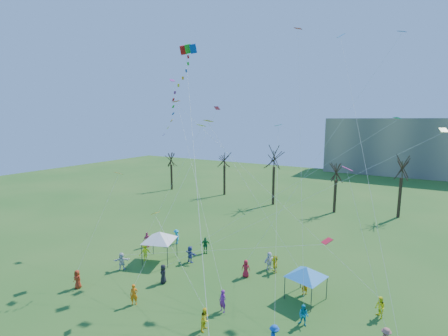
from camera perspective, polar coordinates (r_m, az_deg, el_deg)
The scene contains 6 objects.
bare_tree_row at distance 52.64m, azimuth 18.87°, elevation -0.42°, with size 68.18×8.30×10.38m.
big_box_kite at distance 31.35m, azimuth -8.28°, elevation 12.56°, with size 7.18×8.30×26.76m.
canopy_tent_white at distance 33.74m, azimuth -11.72°, elevation -12.10°, with size 3.99×3.99×3.16m.
canopy_tent_blue at distance 27.54m, azimuth 14.82°, elevation -17.88°, with size 3.62×3.62×2.81m.
festival_crowd at distance 29.68m, azimuth -1.36°, elevation -18.80°, with size 26.83×12.98×1.86m.
small_kites_aloft at distance 29.03m, azimuth 6.75°, elevation 7.54°, with size 29.76×20.51×32.69m.
Camera 1 is at (11.89, -15.15, 14.62)m, focal length 25.00 mm.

